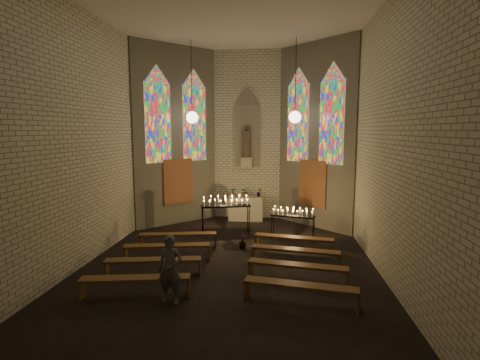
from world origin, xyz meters
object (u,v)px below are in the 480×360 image
object	(u,v)px
votive_stand_right	(293,214)
visitor	(170,269)
altar	(246,208)
aisle_flower_pot	(242,241)
votive_stand_left	(226,203)

from	to	relation	value
votive_stand_right	visitor	size ratio (longest dim) A/B	1.03
altar	votive_stand_right	xyz separation A→B (m)	(1.84, -2.77, 0.44)
aisle_flower_pot	votive_stand_right	bearing A→B (deg)	31.24
aisle_flower_pot	altar	bearing A→B (deg)	93.30
votive_stand_left	votive_stand_right	size ratio (longest dim) A/B	1.19
votive_stand_right	visitor	distance (m)	5.65
altar	votive_stand_right	world-z (taller)	votive_stand_right
votive_stand_right	visitor	world-z (taller)	visitor
aisle_flower_pot	votive_stand_left	bearing A→B (deg)	115.14
votive_stand_right	visitor	bearing A→B (deg)	-106.36
altar	visitor	size ratio (longest dim) A/B	0.94
votive_stand_left	altar	bearing A→B (deg)	61.00
visitor	votive_stand_right	bearing A→B (deg)	63.44
aisle_flower_pot	votive_stand_left	distance (m)	2.00
altar	aisle_flower_pot	bearing A→B (deg)	-86.70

